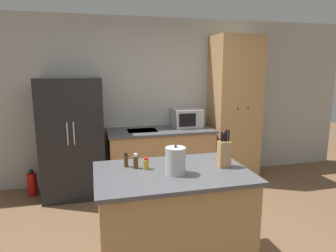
% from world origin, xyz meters
% --- Properties ---
extents(wall_back, '(7.20, 0.06, 2.60)m').
position_xyz_m(wall_back, '(0.00, 2.33, 1.30)').
color(wall_back, '#B2B2AD').
rests_on(wall_back, ground_plane).
extents(refrigerator, '(0.85, 0.76, 1.70)m').
position_xyz_m(refrigerator, '(-1.16, 1.93, 0.85)').
color(refrigerator, black).
rests_on(refrigerator, ground_plane).
extents(back_counter, '(1.63, 0.71, 0.89)m').
position_xyz_m(back_counter, '(0.13, 1.97, 0.45)').
color(back_counter, tan).
rests_on(back_counter, ground_plane).
extents(pantry_cabinet, '(0.72, 0.62, 2.32)m').
position_xyz_m(pantry_cabinet, '(1.38, 2.00, 1.16)').
color(pantry_cabinet, tan).
rests_on(pantry_cabinet, ground_plane).
extents(kitchen_island, '(1.34, 0.89, 0.94)m').
position_xyz_m(kitchen_island, '(-0.22, -0.05, 0.47)').
color(kitchen_island, tan).
rests_on(kitchen_island, ground_plane).
extents(microwave, '(0.45, 0.40, 0.29)m').
position_xyz_m(microwave, '(0.60, 2.08, 1.03)').
color(microwave, '#B2B5B7').
rests_on(microwave, back_counter).
extents(knife_block, '(0.11, 0.09, 0.34)m').
position_xyz_m(knife_block, '(0.26, -0.05, 1.07)').
color(knife_block, tan).
rests_on(knife_block, kitchen_island).
extents(spice_bottle_tall_dark, '(0.05, 0.05, 0.13)m').
position_xyz_m(spice_bottle_tall_dark, '(-0.52, 0.10, 1.01)').
color(spice_bottle_tall_dark, '#563319').
rests_on(spice_bottle_tall_dark, kitchen_island).
extents(spice_bottle_short_red, '(0.05, 0.05, 0.10)m').
position_xyz_m(spice_bottle_short_red, '(-0.44, 0.05, 0.99)').
color(spice_bottle_short_red, gold).
rests_on(spice_bottle_short_red, kitchen_island).
extents(spice_bottle_amber_oil, '(0.04, 0.04, 0.13)m').
position_xyz_m(spice_bottle_amber_oil, '(-0.60, 0.16, 1.00)').
color(spice_bottle_amber_oil, '#563319').
rests_on(spice_bottle_amber_oil, kitchen_island).
extents(kettle, '(0.17, 0.17, 0.25)m').
position_xyz_m(kettle, '(-0.22, -0.12, 1.06)').
color(kettle, '#B2B5B7').
rests_on(kettle, kitchen_island).
extents(fire_extinguisher, '(0.14, 0.14, 0.38)m').
position_xyz_m(fire_extinguisher, '(-1.77, 2.02, 0.17)').
color(fire_extinguisher, red).
rests_on(fire_extinguisher, ground_plane).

